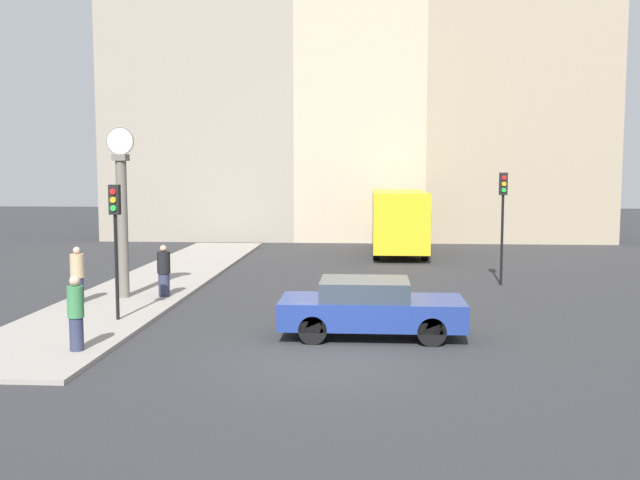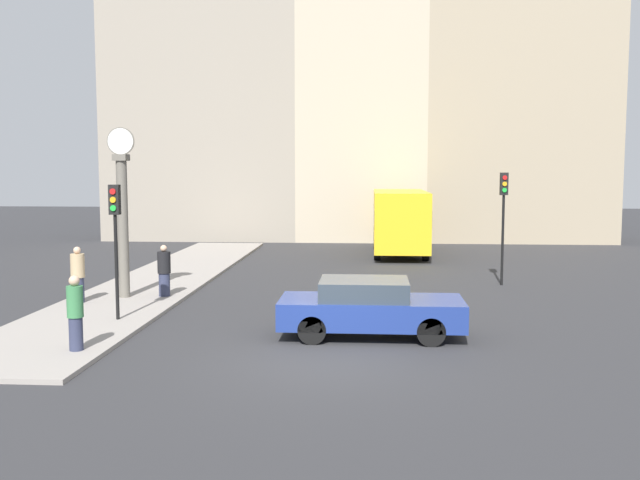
{
  "view_description": "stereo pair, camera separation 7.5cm",
  "coord_description": "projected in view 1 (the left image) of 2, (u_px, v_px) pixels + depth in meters",
  "views": [
    {
      "loc": [
        0.79,
        -14.38,
        3.95
      ],
      "look_at": [
        -0.54,
        5.34,
        1.99
      ],
      "focal_mm": 40.0,
      "sensor_mm": 36.0,
      "label": 1
    },
    {
      "loc": [
        0.86,
        -14.37,
        3.95
      ],
      "look_at": [
        -0.54,
        5.34,
        1.99
      ],
      "focal_mm": 40.0,
      "sensor_mm": 36.0,
      "label": 2
    }
  ],
  "objects": [
    {
      "name": "ground_plane",
      "position": [
        329.0,
        361.0,
        14.72
      ],
      "size": [
        120.0,
        120.0,
        0.0
      ],
      "primitive_type": "plane",
      "color": "#2D2D30"
    },
    {
      "name": "sidewalk_corner",
      "position": [
        163.0,
        280.0,
        25.33
      ],
      "size": [
        3.44,
        24.51,
        0.1
      ],
      "primitive_type": "cube",
      "color": "gray",
      "rests_on": "ground_plane"
    },
    {
      "name": "building_row",
      "position": [
        351.0,
        87.0,
        40.0
      ],
      "size": [
        27.99,
        5.0,
        18.59
      ],
      "color": "gray",
      "rests_on": "ground_plane"
    },
    {
      "name": "sedan_car",
      "position": [
        370.0,
        307.0,
        16.82
      ],
      "size": [
        4.32,
        1.83,
        1.37
      ],
      "color": "navy",
      "rests_on": "ground_plane"
    },
    {
      "name": "bus_distant",
      "position": [
        399.0,
        219.0,
        33.17
      ],
      "size": [
        2.41,
        7.15,
        2.96
      ],
      "color": "gold",
      "rests_on": "ground_plane"
    },
    {
      "name": "traffic_light_near",
      "position": [
        115.0,
        223.0,
        18.1
      ],
      "size": [
        0.26,
        0.24,
        3.47
      ],
      "color": "black",
      "rests_on": "sidewalk_corner"
    },
    {
      "name": "traffic_light_far",
      "position": [
        503.0,
        205.0,
        24.2
      ],
      "size": [
        0.26,
        0.24,
        3.85
      ],
      "color": "black",
      "rests_on": "ground_plane"
    },
    {
      "name": "street_clock",
      "position": [
        122.0,
        215.0,
        21.31
      ],
      "size": [
        0.83,
        0.41,
        5.1
      ],
      "color": "#666056",
      "rests_on": "sidewalk_corner"
    },
    {
      "name": "pedestrian_tan_coat",
      "position": [
        77.0,
        275.0,
        20.58
      ],
      "size": [
        0.4,
        0.4,
        1.63
      ],
      "color": "#2D334C",
      "rests_on": "sidewalk_corner"
    },
    {
      "name": "pedestrian_green_hoodie",
      "position": [
        76.0,
        313.0,
        15.11
      ],
      "size": [
        0.34,
        0.34,
        1.62
      ],
      "color": "#2D334C",
      "rests_on": "sidewalk_corner"
    },
    {
      "name": "pedestrian_black_jacket",
      "position": [
        164.0,
        271.0,
        21.65
      ],
      "size": [
        0.4,
        0.4,
        1.57
      ],
      "color": "#2D334C",
      "rests_on": "sidewalk_corner"
    }
  ]
}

